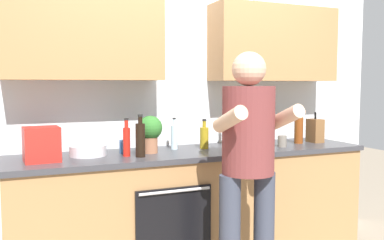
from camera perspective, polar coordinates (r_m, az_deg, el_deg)
name	(u,v)px	position (r m, az deg, el deg)	size (l,w,h in m)	color
back_wall_unit	(183,75)	(3.52, -1.25, 6.12)	(4.00, 0.38, 2.50)	silver
counter	(196,206)	(3.41, 0.50, -11.62)	(2.84, 0.67, 0.90)	#A37547
person_standing	(248,155)	(2.75, 7.69, -4.75)	(0.49, 0.45, 1.63)	#383D4C
bottle_water	(174,137)	(3.35, -2.44, -2.26)	(0.05, 0.05, 0.25)	silver
bottle_oil	(204,137)	(3.38, 1.68, -2.34)	(0.07, 0.07, 0.24)	olive
bottle_hotsauce	(127,140)	(3.05, -8.91, -2.76)	(0.05, 0.05, 0.28)	red
bottle_juice	(229,132)	(3.55, 5.06, -1.61)	(0.05, 0.05, 0.29)	orange
bottle_wine	(243,134)	(3.37, 7.01, -1.97)	(0.08, 0.08, 0.28)	#471419
bottle_vinegar	(299,127)	(3.80, 14.34, -0.97)	(0.08, 0.08, 0.32)	brown
bottle_soda	(268,129)	(3.77, 10.29, -1.15)	(0.07, 0.07, 0.29)	#198C33
bottle_soy	(140,139)	(3.01, -7.05, -2.60)	(0.07, 0.07, 0.31)	black
cup_stoneware	(282,141)	(3.56, 12.19, -2.86)	(0.07, 0.07, 0.09)	slate
cup_tea	(125,147)	(3.21, -9.15, -3.60)	(0.08, 0.08, 0.10)	#33598C
mixing_bowl	(88,150)	(3.15, -14.00, -4.05)	(0.27, 0.27, 0.08)	silver
knife_block	(315,130)	(3.92, 16.42, -1.38)	(0.10, 0.14, 0.27)	brown
potted_herb	(150,131)	(3.17, -5.71, -1.51)	(0.18, 0.18, 0.28)	#9E6647
grocery_bag_crisps	(42,144)	(2.99, -19.82, -3.13)	(0.23, 0.20, 0.23)	red
grocery_bag_rice	(255,132)	(3.60, 8.51, -1.65)	(0.17, 0.20, 0.23)	beige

